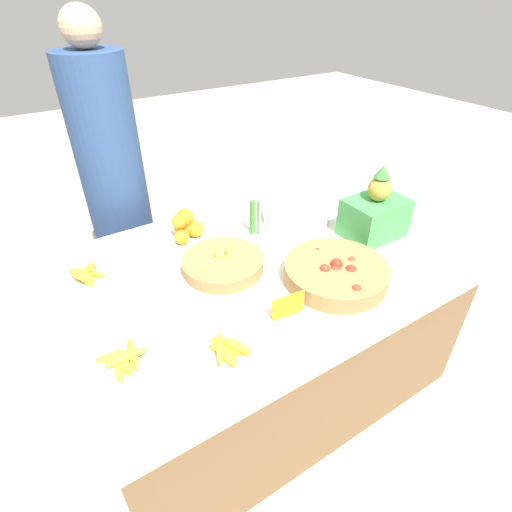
# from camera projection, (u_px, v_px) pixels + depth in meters

# --- Properties ---
(ground_plane) EXTENTS (12.00, 12.00, 0.00)m
(ground_plane) POSITION_uv_depth(u_px,v_px,m) (256.00, 367.00, 2.12)
(ground_plane) COLOR #ADA599
(market_table) EXTENTS (1.63, 1.19, 0.67)m
(market_table) POSITION_uv_depth(u_px,v_px,m) (256.00, 321.00, 1.93)
(market_table) COLOR brown
(market_table) RESTS_ON ground_plane
(lime_bowl) EXTENTS (0.35, 0.35, 0.08)m
(lime_bowl) POSITION_uv_depth(u_px,v_px,m) (223.00, 263.00, 1.70)
(lime_bowl) COLOR olive
(lime_bowl) RESTS_ON market_table
(tomato_basket) EXTENTS (0.43, 0.43, 0.10)m
(tomato_basket) POSITION_uv_depth(u_px,v_px,m) (336.00, 273.00, 1.64)
(tomato_basket) COLOR olive
(tomato_basket) RESTS_ON market_table
(orange_pile) EXTENTS (0.16, 0.15, 0.14)m
(orange_pile) POSITION_uv_depth(u_px,v_px,m) (187.00, 226.00, 1.90)
(orange_pile) COLOR orange
(orange_pile) RESTS_ON market_table
(metal_bowl) EXTENTS (0.33, 0.33, 0.06)m
(metal_bowl) POSITION_uv_depth(u_px,v_px,m) (296.00, 215.00, 2.05)
(metal_bowl) COLOR silver
(metal_bowl) RESTS_ON market_table
(price_sign) EXTENTS (0.13, 0.02, 0.10)m
(price_sign) POSITION_uv_depth(u_px,v_px,m) (288.00, 306.00, 1.45)
(price_sign) COLOR orange
(price_sign) RESTS_ON market_table
(produce_crate) EXTENTS (0.28, 0.21, 0.36)m
(produce_crate) POSITION_uv_depth(u_px,v_px,m) (375.00, 214.00, 1.89)
(produce_crate) COLOR green
(produce_crate) RESTS_ON market_table
(veg_bundle) EXTENTS (0.04, 0.03, 0.18)m
(veg_bundle) POSITION_uv_depth(u_px,v_px,m) (254.00, 218.00, 1.91)
(veg_bundle) COLOR #428438
(veg_bundle) RESTS_ON market_table
(banana_bunch_front_right) EXTENTS (0.14, 0.16, 0.06)m
(banana_bunch_front_right) POSITION_uv_depth(u_px,v_px,m) (228.00, 349.00, 1.32)
(banana_bunch_front_right) COLOR yellow
(banana_bunch_front_right) RESTS_ON market_table
(banana_bunch_middle_left) EXTENTS (0.14, 0.17, 0.06)m
(banana_bunch_middle_left) POSITION_uv_depth(u_px,v_px,m) (85.00, 274.00, 1.65)
(banana_bunch_middle_left) COLOR yellow
(banana_bunch_middle_left) RESTS_ON market_table
(banana_bunch_back_center) EXTENTS (0.16, 0.15, 0.05)m
(banana_bunch_back_center) POSITION_uv_depth(u_px,v_px,m) (124.00, 359.00, 1.29)
(banana_bunch_back_center) COLOR yellow
(banana_bunch_back_center) RESTS_ON market_table
(vendor_person) EXTENTS (0.33, 0.33, 1.62)m
(vendor_person) POSITION_uv_depth(u_px,v_px,m) (116.00, 190.00, 2.19)
(vendor_person) COLOR navy
(vendor_person) RESTS_ON ground_plane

